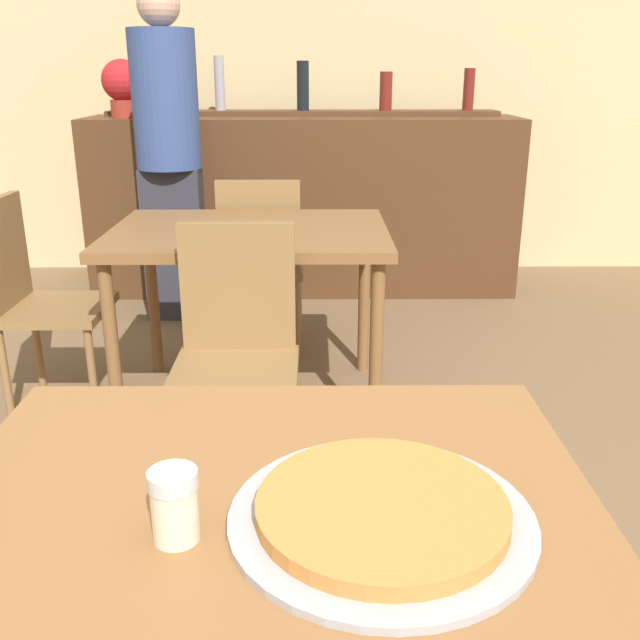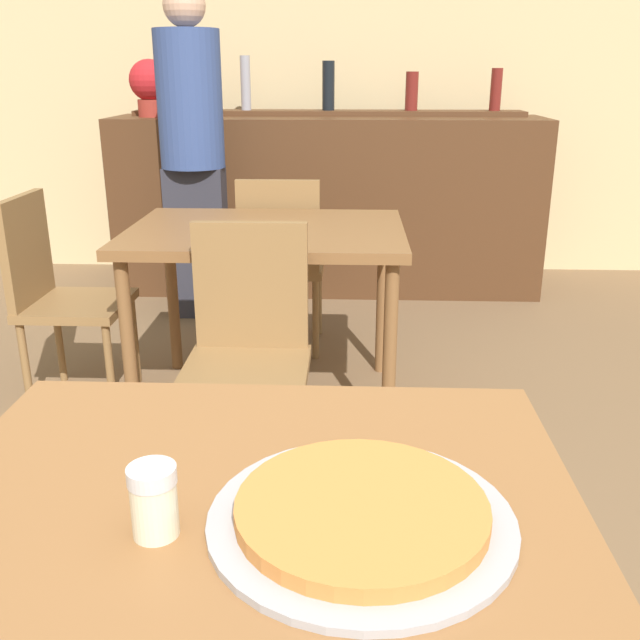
{
  "view_description": "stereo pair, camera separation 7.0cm",
  "coord_description": "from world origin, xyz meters",
  "px_view_note": "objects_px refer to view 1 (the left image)",
  "views": [
    {
      "loc": [
        0.07,
        -0.87,
        1.33
      ],
      "look_at": [
        0.08,
        0.55,
        0.83
      ],
      "focal_mm": 40.0,
      "sensor_mm": 36.0,
      "label": 1
    },
    {
      "loc": [
        0.14,
        -0.87,
        1.33
      ],
      "look_at": [
        0.08,
        0.55,
        0.83
      ],
      "focal_mm": 40.0,
      "sensor_mm": 36.0,
      "label": 2
    }
  ],
  "objects_px": {
    "chair_far_side_back": "(261,256)",
    "chair_far_side_left": "(34,291)",
    "chair_far_side_front": "(237,342)",
    "cheese_shaker": "(175,505)",
    "potted_plant": "(123,85)",
    "pizza_tray": "(382,512)",
    "person_standing": "(168,146)"
  },
  "relations": [
    {
      "from": "chair_far_side_back",
      "to": "chair_far_side_left",
      "type": "distance_m",
      "value": 1.04
    },
    {
      "from": "chair_far_side_front",
      "to": "chair_far_side_back",
      "type": "xyz_separation_m",
      "value": [
        0.0,
        1.14,
        0.0
      ]
    },
    {
      "from": "chair_far_side_left",
      "to": "chair_far_side_front",
      "type": "bearing_deg",
      "value": -123.2
    },
    {
      "from": "chair_far_side_back",
      "to": "cheese_shaker",
      "type": "relative_size",
      "value": 8.35
    },
    {
      "from": "chair_far_side_front",
      "to": "potted_plant",
      "type": "bearing_deg",
      "value": 111.31
    },
    {
      "from": "cheese_shaker",
      "to": "chair_far_side_back",
      "type": "bearing_deg",
      "value": 91.57
    },
    {
      "from": "pizza_tray",
      "to": "chair_far_side_front",
      "type": "bearing_deg",
      "value": 104.84
    },
    {
      "from": "chair_far_side_back",
      "to": "pizza_tray",
      "type": "height_order",
      "value": "chair_far_side_back"
    },
    {
      "from": "chair_far_side_front",
      "to": "chair_far_side_back",
      "type": "height_order",
      "value": "same"
    },
    {
      "from": "pizza_tray",
      "to": "potted_plant",
      "type": "height_order",
      "value": "potted_plant"
    },
    {
      "from": "chair_far_side_front",
      "to": "person_standing",
      "type": "distance_m",
      "value": 1.82
    },
    {
      "from": "cheese_shaker",
      "to": "potted_plant",
      "type": "distance_m",
      "value": 3.72
    },
    {
      "from": "chair_far_side_front",
      "to": "potted_plant",
      "type": "height_order",
      "value": "potted_plant"
    },
    {
      "from": "pizza_tray",
      "to": "person_standing",
      "type": "height_order",
      "value": "person_standing"
    },
    {
      "from": "cheese_shaker",
      "to": "chair_far_side_left",
      "type": "bearing_deg",
      "value": 116.01
    },
    {
      "from": "chair_far_side_back",
      "to": "person_standing",
      "type": "relative_size",
      "value": 0.5
    },
    {
      "from": "pizza_tray",
      "to": "person_standing",
      "type": "distance_m",
      "value": 3.13
    },
    {
      "from": "person_standing",
      "to": "chair_far_side_left",
      "type": "bearing_deg",
      "value": -107.37
    },
    {
      "from": "chair_far_side_front",
      "to": "cheese_shaker",
      "type": "distance_m",
      "value": 1.38
    },
    {
      "from": "pizza_tray",
      "to": "chair_far_side_back",
      "type": "bearing_deg",
      "value": 98.09
    },
    {
      "from": "pizza_tray",
      "to": "cheese_shaker",
      "type": "distance_m",
      "value": 0.28
    },
    {
      "from": "chair_far_side_left",
      "to": "pizza_tray",
      "type": "relative_size",
      "value": 1.99
    },
    {
      "from": "chair_far_side_left",
      "to": "person_standing",
      "type": "height_order",
      "value": "person_standing"
    },
    {
      "from": "chair_far_side_front",
      "to": "cheese_shaker",
      "type": "xyz_separation_m",
      "value": [
        0.07,
        -1.35,
        0.29
      ]
    },
    {
      "from": "person_standing",
      "to": "potted_plant",
      "type": "xyz_separation_m",
      "value": [
        -0.35,
        0.53,
        0.3
      ]
    },
    {
      "from": "person_standing",
      "to": "chair_far_side_front",
      "type": "bearing_deg",
      "value": -72.96
    },
    {
      "from": "chair_far_side_front",
      "to": "chair_far_side_left",
      "type": "xyz_separation_m",
      "value": [
        -0.87,
        0.57,
        0.0
      ]
    },
    {
      "from": "chair_far_side_back",
      "to": "chair_far_side_left",
      "type": "xyz_separation_m",
      "value": [
        -0.87,
        -0.57,
        0.0
      ]
    },
    {
      "from": "chair_far_side_back",
      "to": "chair_far_side_left",
      "type": "relative_size",
      "value": 1.0
    },
    {
      "from": "chair_far_side_left",
      "to": "pizza_tray",
      "type": "distance_m",
      "value": 2.26
    },
    {
      "from": "chair_far_side_left",
      "to": "chair_far_side_back",
      "type": "bearing_deg",
      "value": -56.8
    },
    {
      "from": "chair_far_side_left",
      "to": "potted_plant",
      "type": "xyz_separation_m",
      "value": [
        0.0,
        1.65,
        0.75
      ]
    }
  ]
}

